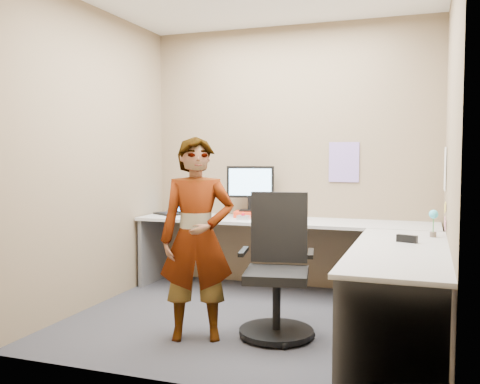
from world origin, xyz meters
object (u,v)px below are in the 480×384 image
at_px(office_chair, 277,278).
at_px(person, 197,239).
at_px(monitor, 250,185).
at_px(desk, 314,246).

distance_m(office_chair, person, 0.69).
bearing_deg(office_chair, monitor, 105.48).
xyz_separation_m(desk, monitor, (-0.82, 0.73, 0.48)).
distance_m(desk, monitor, 1.20).
distance_m(desk, office_chair, 0.67).
xyz_separation_m(desk, person, (-0.69, -0.91, 0.16)).
height_order(office_chair, person, person).
xyz_separation_m(office_chair, person, (-0.54, -0.28, 0.32)).
bearing_deg(office_chair, desk, 65.73).
xyz_separation_m(desk, office_chair, (-0.15, -0.63, -0.15)).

